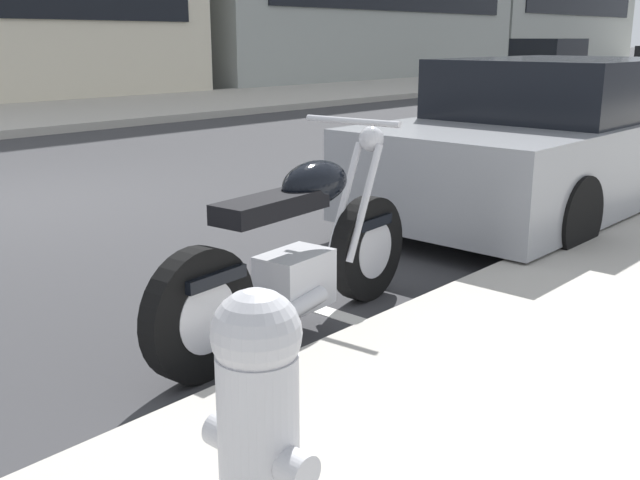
% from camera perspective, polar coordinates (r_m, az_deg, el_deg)
% --- Properties ---
extents(sidewalk_far_curb, '(120.00, 5.00, 0.14)m').
position_cam_1_polar(sidewalk_far_curb, '(20.68, -1.13, 11.05)').
color(sidewalk_far_curb, '#ADA89E').
rests_on(sidewalk_far_curb, ground).
extents(parking_stall_stripe, '(0.12, 2.20, 0.01)m').
position_cam_1_polar(parking_stall_stripe, '(4.53, -1.67, -4.76)').
color(parking_stall_stripe, silver).
rests_on(parking_stall_stripe, ground).
extents(parked_motorcycle, '(2.04, 0.62, 1.12)m').
position_cam_1_polar(parked_motorcycle, '(3.96, -1.71, -1.26)').
color(parked_motorcycle, black).
rests_on(parked_motorcycle, ground).
extents(parked_car_behind_motorcycle, '(4.67, 1.83, 1.37)m').
position_cam_1_polar(parked_car_behind_motorcycle, '(7.24, 18.01, 7.23)').
color(parked_car_behind_motorcycle, gray).
rests_on(parked_car_behind_motorcycle, ground).
extents(car_opposite_curb, '(4.04, 1.86, 1.53)m').
position_cam_1_polar(car_opposite_curb, '(25.17, 16.86, 12.64)').
color(car_opposite_curb, beige).
rests_on(car_opposite_curb, ground).
extents(fire_hydrant, '(0.24, 0.36, 0.79)m').
position_cam_1_polar(fire_hydrant, '(2.05, -4.73, -13.66)').
color(fire_hydrant, '#B7B7BC').
rests_on(fire_hydrant, sidewalk_near_curb).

